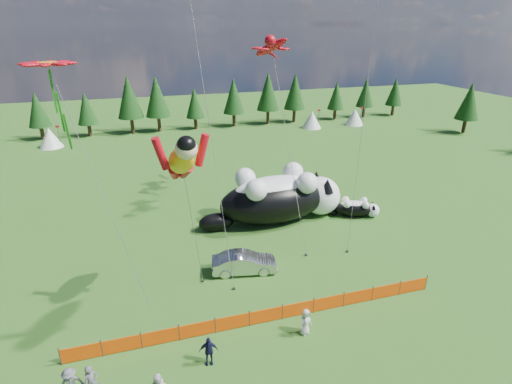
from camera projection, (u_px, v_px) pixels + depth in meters
ground at (252, 292)px, 25.99m from camera, size 160.00×160.00×0.00m
safety_fence at (266, 315)px, 23.15m from camera, size 22.06×0.06×1.10m
tree_line at (174, 106)px, 64.17m from camera, size 90.00×4.00×8.00m
festival_tents at (248, 124)px, 63.67m from camera, size 50.00×3.20×2.80m
cat_large at (280, 197)px, 34.77m from camera, size 13.06×5.08×4.71m
cat_small at (357, 208)px, 36.01m from camera, size 4.46×2.78×1.68m
car at (244, 263)px, 27.83m from camera, size 4.73×2.35×1.49m
spectator_a at (91, 382)px, 18.39m from camera, size 0.76×0.66×1.77m
spectator_c at (209, 351)px, 20.23m from camera, size 1.02×0.63×1.64m
spectator_d at (71, 384)px, 18.28m from camera, size 1.19×0.69×1.76m
spectator_e at (305, 322)px, 22.21m from camera, size 0.91×0.75×1.61m
superhero_kite at (181, 161)px, 20.20m from camera, size 3.99×5.35×11.86m
gecko_kite at (271, 47)px, 33.93m from camera, size 4.93×13.94×17.62m
flower_kite at (49, 67)px, 19.33m from camera, size 5.59×5.84×15.26m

